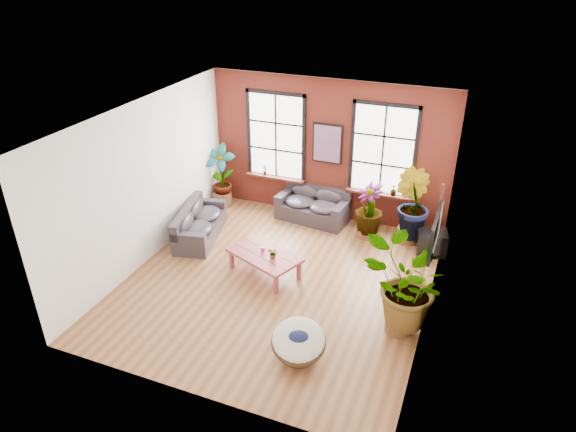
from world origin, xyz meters
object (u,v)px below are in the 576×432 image
object	(u,v)px
sofa_back	(314,206)
papasan_chair	(299,342)
sofa_left	(198,224)
coffee_table	(265,256)

from	to	relation	value
sofa_back	papasan_chair	distance (m)	5.02
sofa_left	papasan_chair	world-z (taller)	sofa_left
sofa_left	papasan_chair	xyz separation A→B (m)	(3.64, -2.95, 0.01)
sofa_left	coffee_table	distance (m)	2.25
sofa_left	papasan_chair	size ratio (longest dim) A/B	1.75
sofa_back	coffee_table	world-z (taller)	sofa_back
sofa_back	sofa_left	bearing A→B (deg)	-133.35
coffee_table	sofa_back	bearing A→B (deg)	108.60
sofa_left	coffee_table	world-z (taller)	sofa_left
papasan_chair	sofa_back	bearing A→B (deg)	87.41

